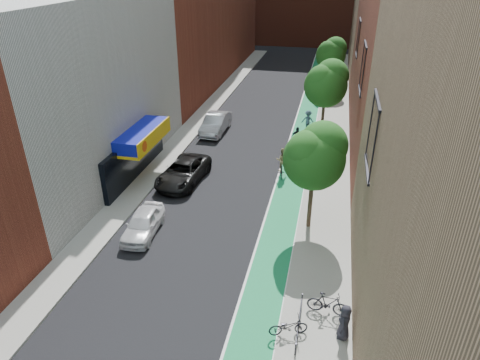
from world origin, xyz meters
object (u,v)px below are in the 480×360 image
Objects in this scene: parked_car_black at (183,172)px; cyclist_lane_near at (282,164)px; pedestrian at (344,322)px; parked_car_white at (143,223)px; cyclist_lane_mid at (297,143)px; cyclist_lane_far at (308,123)px; parked_car_silver at (216,124)px.

parked_car_black is 6.95m from cyclist_lane_near.
pedestrian is (4.40, -14.17, 0.04)m from cyclist_lane_near.
parked_car_white is 1.92× the size of cyclist_lane_mid.
cyclist_lane_far is (1.15, 8.63, 0.02)m from cyclist_lane_near.
cyclist_lane_mid is 4.23m from cyclist_lane_far.
cyclist_lane_near reaches higher than parked_car_silver.
parked_car_silver is at bearing -57.36° from cyclist_lane_near.
parked_car_black reaches higher than parked_car_white.
parked_car_black is at bearing 50.29° from cyclist_lane_mid.
parked_car_white is at bearing -86.39° from parked_car_black.
parked_car_silver is (-0.30, 9.52, 0.08)m from parked_car_black.
cyclist_lane_mid is at bearing -18.80° from parked_car_silver.
pedestrian is at bearing -29.80° from parked_car_white.
parked_car_white is at bearing -107.12° from pedestrian.
parked_car_white is 2.43× the size of pedestrian.
pedestrian is at bearing -60.99° from parked_car_silver.
parked_car_silver is 8.12m from cyclist_lane_far.
parked_car_white is at bearing 71.37° from cyclist_lane_far.
cyclist_lane_far is (0.52, 4.19, 0.15)m from cyclist_lane_mid.
cyclist_lane_near is 14.84m from pedestrian.
cyclist_lane_mid is (7.16, 6.80, 0.06)m from parked_car_black.
cyclist_lane_mid is (0.63, 4.44, -0.12)m from cyclist_lane_near.
parked_car_white is 1.89× the size of cyclist_lane_near.
parked_car_black is at bearing -128.62° from pedestrian.
cyclist_lane_near is 8.71m from cyclist_lane_far.
cyclist_lane_near reaches higher than pedestrian.
cyclist_lane_mid is (7.29, 13.28, 0.12)m from parked_car_white.
parked_car_black is at bearing -86.95° from parked_car_silver.
cyclist_lane_mid is at bearing 48.23° from parked_car_black.
pedestrian is at bearing 108.23° from cyclist_lane_mid.
cyclist_lane_near is at bearing -45.10° from parked_car_silver.
parked_car_black is 2.59× the size of cyclist_lane_mid.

